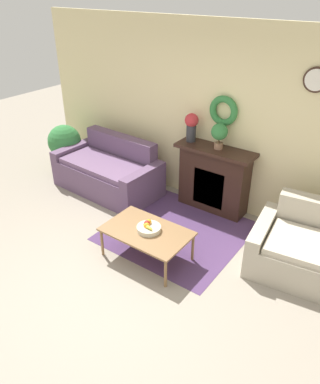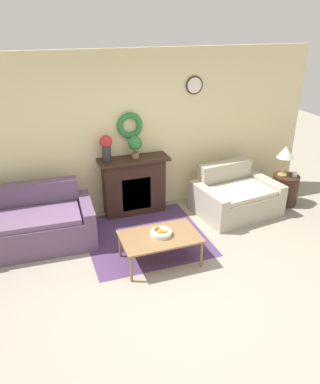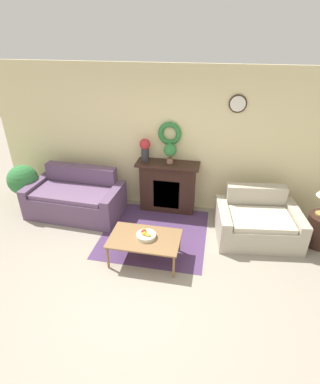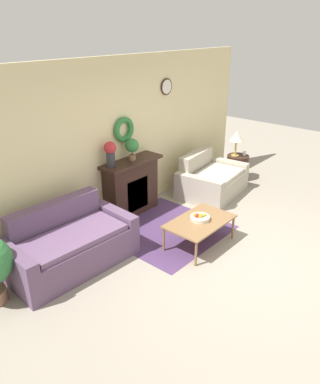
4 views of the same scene
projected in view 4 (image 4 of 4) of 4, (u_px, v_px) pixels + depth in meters
name	position (u px, v px, depth m)	size (l,w,h in m)	color
ground_plane	(241.00, 261.00, 5.41)	(16.00, 16.00, 0.00)	gray
floor_rug	(165.00, 229.00, 6.25)	(1.80, 1.77, 0.01)	#4C335B
wall_back	(119.00, 139.00, 6.36)	(6.80, 0.16, 2.70)	beige
fireplace	(131.00, 187.00, 6.61)	(1.18, 0.41, 1.01)	#331E16
couch_left	(70.00, 245.00, 5.23)	(1.80, 0.99, 0.87)	#604766
loveseat_right	(211.00, 180.00, 7.49)	(1.47, 1.15, 0.81)	#B2A893
coffee_table	(200.00, 223.00, 5.68)	(1.07, 0.67, 0.42)	olive
fruit_bowl	(200.00, 218.00, 5.67)	(0.30, 0.30, 0.12)	beige
side_table_by_loveseat	(237.00, 167.00, 8.19)	(0.47, 0.47, 0.54)	#331E16
table_lamp	(237.00, 137.00, 7.90)	(0.29, 0.29, 0.54)	#B28E42
mug	(244.00, 153.00, 8.09)	(0.08, 0.08, 0.09)	silver
vase_on_mantel_left	(110.00, 152.00, 6.01)	(0.20, 0.20, 0.42)	#2D2D33
potted_plant_on_mantel	(132.00, 147.00, 6.33)	(0.24, 0.24, 0.37)	#8E664C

